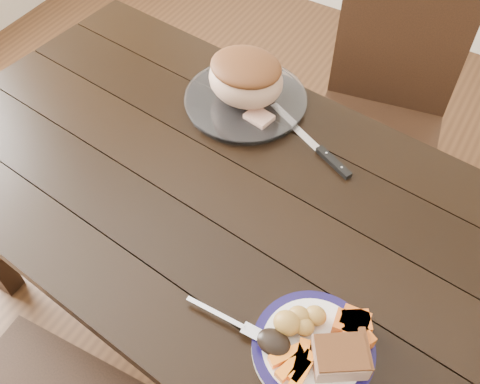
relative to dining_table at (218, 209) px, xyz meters
The scene contains 15 objects.
ground 0.66m from the dining_table, ahead, with size 4.00×4.00×0.00m, color #472B16.
dining_table is the anchor object (origin of this frame).
chair_far 0.77m from the dining_table, 74.90° to the left, with size 0.49×0.50×0.93m.
dinner_plate 0.48m from the dining_table, 33.32° to the right, with size 0.25×0.25×0.02m, color white.
plate_rim 0.48m from the dining_table, 33.32° to the right, with size 0.25×0.25×0.02m, color #110C3C.
serving_platter 0.33m from the dining_table, 107.30° to the left, with size 0.34×0.34×0.02m, color white.
pork_slice 0.53m from the dining_table, 30.42° to the right, with size 0.10×0.08×0.04m, color tan.
roasted_potatoes 0.44m from the dining_table, 34.23° to the right, with size 0.09×0.09×0.05m.
carrot_batons 0.51m from the dining_table, 39.49° to the right, with size 0.08×0.11×0.02m.
pumpkin_wedges 0.50m from the dining_table, 23.22° to the right, with size 0.09×0.09×0.04m.
dark_mushroom 0.46m from the dining_table, 42.70° to the right, with size 0.07×0.05×0.03m, color black.
fork 0.39m from the dining_table, 53.18° to the right, with size 0.18×0.03×0.00m.
roast_joint 0.36m from the dining_table, 107.30° to the left, with size 0.21×0.18×0.14m, color tan.
cut_slice 0.27m from the dining_table, 94.36° to the left, with size 0.07×0.06×0.02m, color tan.
carving_knife 0.31m from the dining_table, 51.99° to the left, with size 0.30×0.15×0.01m.
Camera 1 is at (0.48, -0.69, 1.78)m, focal length 40.00 mm.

